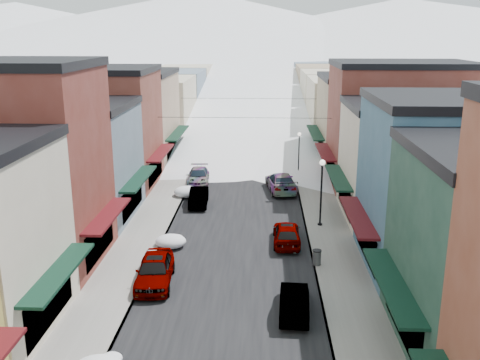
# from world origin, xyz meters

# --- Properties ---
(road) EXTENTS (10.00, 160.00, 0.01)m
(road) POSITION_xyz_m (0.00, 60.00, 0.01)
(road) COLOR black
(road) RESTS_ON ground
(sidewalk_left) EXTENTS (3.20, 160.00, 0.15)m
(sidewalk_left) POSITION_xyz_m (-6.60, 60.00, 0.07)
(sidewalk_left) COLOR gray
(sidewalk_left) RESTS_ON ground
(sidewalk_right) EXTENTS (3.20, 160.00, 0.15)m
(sidewalk_right) POSITION_xyz_m (6.60, 60.00, 0.07)
(sidewalk_right) COLOR gray
(sidewalk_right) RESTS_ON ground
(curb_left) EXTENTS (0.10, 160.00, 0.15)m
(curb_left) POSITION_xyz_m (-5.05, 60.00, 0.07)
(curb_left) COLOR slate
(curb_left) RESTS_ON ground
(curb_right) EXTENTS (0.10, 160.00, 0.15)m
(curb_right) POSITION_xyz_m (5.05, 60.00, 0.07)
(curb_right) COLOR slate
(curb_right) RESTS_ON ground
(bldg_l_brick_near) EXTENTS (12.30, 8.20, 12.50)m
(bldg_l_brick_near) POSITION_xyz_m (-13.69, 20.50, 6.26)
(bldg_l_brick_near) COLOR maroon
(bldg_l_brick_near) RESTS_ON ground
(bldg_l_grayblue) EXTENTS (11.30, 9.20, 9.00)m
(bldg_l_grayblue) POSITION_xyz_m (-13.19, 29.00, 4.51)
(bldg_l_grayblue) COLOR slate
(bldg_l_grayblue) RESTS_ON ground
(bldg_l_brick_far) EXTENTS (13.30, 9.20, 11.00)m
(bldg_l_brick_far) POSITION_xyz_m (-14.19, 38.00, 5.51)
(bldg_l_brick_far) COLOR brown
(bldg_l_brick_far) RESTS_ON ground
(bldg_l_tan) EXTENTS (11.30, 11.20, 10.00)m
(bldg_l_tan) POSITION_xyz_m (-13.19, 48.00, 5.01)
(bldg_l_tan) COLOR tan
(bldg_l_tan) RESTS_ON ground
(bldg_r_blue) EXTENTS (11.30, 9.20, 10.50)m
(bldg_r_blue) POSITION_xyz_m (13.19, 21.00, 5.26)
(bldg_r_blue) COLOR #325A73
(bldg_r_blue) RESTS_ON ground
(bldg_r_cream) EXTENTS (12.30, 9.20, 9.00)m
(bldg_r_cream) POSITION_xyz_m (13.69, 30.00, 4.51)
(bldg_r_cream) COLOR beige
(bldg_r_cream) RESTS_ON ground
(bldg_r_brick_far) EXTENTS (13.30, 9.20, 11.50)m
(bldg_r_brick_far) POSITION_xyz_m (14.19, 39.00, 5.76)
(bldg_r_brick_far) COLOR maroon
(bldg_r_brick_far) RESTS_ON ground
(bldg_r_tan) EXTENTS (11.30, 11.20, 9.50)m
(bldg_r_tan) POSITION_xyz_m (13.19, 49.00, 4.76)
(bldg_r_tan) COLOR #8C795C
(bldg_r_tan) RESTS_ON ground
(distant_blocks) EXTENTS (34.00, 55.00, 8.00)m
(distant_blocks) POSITION_xyz_m (0.00, 83.00, 4.00)
(distant_blocks) COLOR gray
(distant_blocks) RESTS_ON ground
(mountain_ridge) EXTENTS (670.00, 340.00, 34.00)m
(mountain_ridge) POSITION_xyz_m (-19.47, 277.18, 14.36)
(mountain_ridge) COLOR silver
(mountain_ridge) RESTS_ON ground
(overhead_cables) EXTENTS (16.40, 15.04, 0.04)m
(overhead_cables) POSITION_xyz_m (0.00, 47.50, 6.20)
(overhead_cables) COLOR black
(overhead_cables) RESTS_ON ground
(car_silver_sedan) EXTENTS (2.36, 5.11, 1.70)m
(car_silver_sedan) POSITION_xyz_m (-4.30, 17.92, 0.85)
(car_silver_sedan) COLOR #AAAEB3
(car_silver_sedan) RESTS_ON ground
(car_dark_hatch) EXTENTS (1.69, 4.30, 1.39)m
(car_dark_hatch) POSITION_xyz_m (-3.50, 32.44, 0.70)
(car_dark_hatch) COLOR black
(car_dark_hatch) RESTS_ON ground
(car_silver_wagon) EXTENTS (2.31, 5.00, 1.42)m
(car_silver_wagon) POSITION_xyz_m (-4.30, 39.07, 0.71)
(car_silver_wagon) COLOR #ACAEB5
(car_silver_wagon) RESTS_ON ground
(car_green_sedan) EXTENTS (1.68, 4.27, 1.38)m
(car_green_sedan) POSITION_xyz_m (3.50, 14.87, 0.69)
(car_green_sedan) COLOR black
(car_green_sedan) RESTS_ON ground
(car_gray_suv) EXTENTS (1.86, 4.53, 1.54)m
(car_gray_suv) POSITION_xyz_m (3.50, 24.26, 0.77)
(car_gray_suv) COLOR gray
(car_gray_suv) RESTS_ON ground
(car_black_sedan) EXTENTS (3.06, 6.08, 1.69)m
(car_black_sedan) POSITION_xyz_m (3.50, 36.83, 0.85)
(car_black_sedan) COLOR black
(car_black_sedan) RESTS_ON ground
(car_lane_silver) EXTENTS (2.48, 4.98, 1.63)m
(car_lane_silver) POSITION_xyz_m (-0.88, 62.45, 0.82)
(car_lane_silver) COLOR #94979B
(car_lane_silver) RESTS_ON ground
(car_lane_white) EXTENTS (2.74, 5.41, 1.47)m
(car_lane_white) POSITION_xyz_m (2.20, 65.82, 0.73)
(car_lane_white) COLOR silver
(car_lane_white) RESTS_ON ground
(trash_can) EXTENTS (0.56, 0.56, 0.95)m
(trash_can) POSITION_xyz_m (5.20, 20.62, 0.63)
(trash_can) COLOR #4E5053
(trash_can) RESTS_ON sidewalk_right
(streetlamp_near) EXTENTS (0.41, 0.41, 4.98)m
(streetlamp_near) POSITION_xyz_m (6.11, 27.68, 3.29)
(streetlamp_near) COLOR black
(streetlamp_near) RESTS_ON sidewalk_right
(streetlamp_far) EXTENTS (0.36, 0.36, 4.28)m
(streetlamp_far) POSITION_xyz_m (5.40, 42.21, 2.85)
(streetlamp_far) COLOR black
(streetlamp_far) RESTS_ON sidewalk_right
(snow_pile_mid) EXTENTS (2.07, 2.47, 0.87)m
(snow_pile_mid) POSITION_xyz_m (-4.28, 23.38, 0.42)
(snow_pile_mid) COLOR white
(snow_pile_mid) RESTS_ON ground
(snow_pile_far) EXTENTS (2.34, 2.64, 0.99)m
(snow_pile_far) POSITION_xyz_m (-4.74, 34.66, 0.47)
(snow_pile_far) COLOR white
(snow_pile_far) RESTS_ON ground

